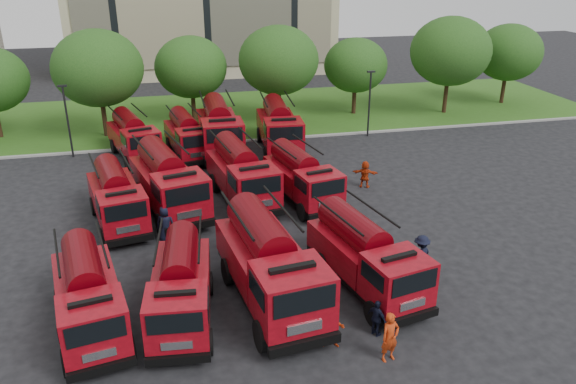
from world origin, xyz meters
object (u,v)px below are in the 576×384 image
fire_truck_7 (302,177)px  fire_truck_2 (270,264)px  fire_truck_9 (188,136)px  fire_truck_4 (117,197)px  fire_truck_10 (219,128)px  firefighter_4 (167,241)px  fire_truck_1 (181,286)px  fire_truck_6 (242,173)px  fire_truck_3 (366,255)px  firefighter_1 (333,346)px  fire_truck_8 (133,137)px  firefighter_2 (376,335)px  fire_truck_5 (168,181)px  fire_truck_0 (88,295)px  firefighter_3 (419,275)px  fire_truck_11 (279,127)px  firefighter_5 (364,187)px  firefighter_0 (388,359)px

fire_truck_7 → fire_truck_2: bearing=-122.8°
fire_truck_9 → fire_truck_2: bearing=-92.8°
fire_truck_4 → fire_truck_10: (6.55, 10.35, 0.30)m
fire_truck_4 → firefighter_4: size_ratio=3.61×
fire_truck_4 → fire_truck_7: 10.20m
fire_truck_1 → fire_truck_6: fire_truck_6 is taller
fire_truck_3 → fire_truck_9: 19.91m
fire_truck_2 → fire_truck_7: bearing=61.1°
firefighter_4 → fire_truck_9: bearing=-81.7°
fire_truck_2 → firefighter_1: 4.16m
fire_truck_3 → fire_truck_8: fire_truck_3 is taller
firefighter_1 → firefighter_2: firefighter_1 is taller
fire_truck_3 → fire_truck_5: (-7.89, 9.87, 0.18)m
firefighter_4 → fire_truck_4: bearing=-31.1°
fire_truck_7 → fire_truck_1: bearing=-137.9°
fire_truck_4 → fire_truck_7: fire_truck_4 is taller
fire_truck_0 → fire_truck_4: 9.24m
fire_truck_5 → fire_truck_8: fire_truck_5 is taller
fire_truck_1 → fire_truck_9: bearing=91.4°
fire_truck_8 → firefighter_3: fire_truck_8 is taller
fire_truck_1 → fire_truck_2: bearing=11.1°
fire_truck_5 → fire_truck_11: size_ratio=1.04×
fire_truck_4 → fire_truck_8: 10.59m
firefighter_4 → firefighter_5: size_ratio=1.13×
fire_truck_9 → fire_truck_0: bearing=-113.2°
fire_truck_2 → firefighter_5: fire_truck_2 is taller
firefighter_1 → fire_truck_11: bearing=96.6°
fire_truck_1 → fire_truck_2: 3.60m
fire_truck_2 → firefighter_5: size_ratio=4.76×
firefighter_1 → firefighter_3: 6.54m
fire_truck_3 → firefighter_1: bearing=-137.2°
fire_truck_3 → fire_truck_8: 21.79m
fire_truck_11 → firefighter_5: (3.62, -8.22, -1.71)m
fire_truck_0 → firefighter_2: (10.45, -2.80, -1.49)m
fire_truck_4 → firefighter_5: (14.46, 1.82, -1.51)m
firefighter_1 → fire_truck_7: bearing=94.5°
firefighter_2 → fire_truck_9: bearing=-13.5°
fire_truck_3 → fire_truck_11: 18.83m
fire_truck_6 → fire_truck_8: fire_truck_6 is taller
fire_truck_3 → fire_truck_4: 13.76m
firefighter_2 → firefighter_5: 14.58m
firefighter_1 → firefighter_5: firefighter_5 is taller
fire_truck_3 → firefighter_2: 3.65m
fire_truck_9 → firefighter_5: fire_truck_9 is taller
fire_truck_4 → firefighter_4: (2.40, -2.65, -1.51)m
fire_truck_2 → fire_truck_7: 10.32m
fire_truck_7 → firefighter_5: 4.68m
fire_truck_7 → fire_truck_4: bearing=172.2°
fire_truck_2 → fire_truck_11: size_ratio=1.05×
firefighter_0 → firefighter_4: (-7.41, 10.77, 0.00)m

